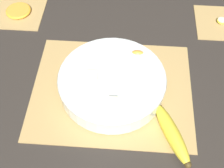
{
  "coord_description": "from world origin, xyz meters",
  "views": [
    {
      "loc": [
        -0.04,
        0.51,
        0.71
      ],
      "look_at": [
        0.0,
        0.0,
        0.03
      ],
      "focal_mm": 50.0,
      "sensor_mm": 36.0,
      "label": 1
    }
  ],
  "objects": [
    {
      "name": "ground_plane",
      "position": [
        0.0,
        0.0,
        0.0
      ],
      "size": [
        6.0,
        6.0,
        0.0
      ],
      "primitive_type": "plane",
      "color": "#2D2823"
    },
    {
      "name": "bamboo_mat_center",
      "position": [
        -0.0,
        0.0,
        0.0
      ],
      "size": [
        0.45,
        0.36,
        0.01
      ],
      "color": "tan",
      "rests_on": "ground_plane"
    },
    {
      "name": "coaster_mat_near_left",
      "position": [
        -0.34,
        -0.3,
        0.0
      ],
      "size": [
        0.17,
        0.17,
        0.01
      ],
      "color": "tan",
      "rests_on": "ground_plane"
    },
    {
      "name": "coaster_mat_near_right",
      "position": [
        0.34,
        -0.3,
        0.0
      ],
      "size": [
        0.17,
        0.17,
        0.01
      ],
      "color": "tan",
      "rests_on": "ground_plane"
    },
    {
      "name": "fruit_salad_bowl",
      "position": [
        0.0,
        -0.0,
        0.04
      ],
      "size": [
        0.29,
        0.29,
        0.06
      ],
      "color": "silver",
      "rests_on": "bamboo_mat_center"
    },
    {
      "name": "whole_banana",
      "position": [
        -0.16,
        0.14,
        0.03
      ],
      "size": [
        0.11,
        0.18,
        0.04
      ],
      "color": "yellow",
      "rests_on": "bamboo_mat_center"
    },
    {
      "name": "orange_slice_whole",
      "position": [
        0.34,
        -0.3,
        0.01
      ],
      "size": [
        0.09,
        0.09,
        0.01
      ],
      "color": "#F9A338",
      "rests_on": "coaster_mat_near_right"
    },
    {
      "name": "banana_coin_single",
      "position": [
        -0.34,
        -0.3,
        0.01
      ],
      "size": [
        0.03,
        0.03,
        0.01
      ],
      "color": "#F4EABC",
      "rests_on": "coaster_mat_near_left"
    }
  ]
}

